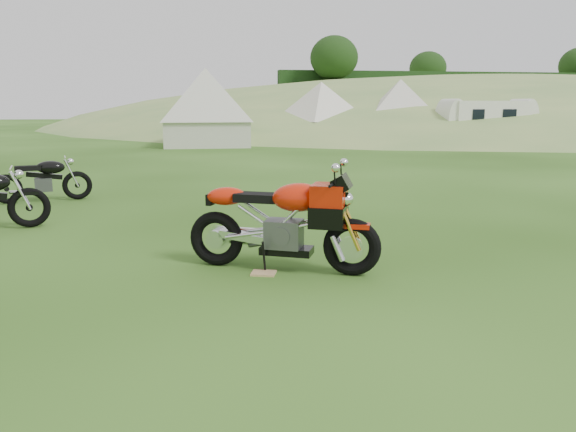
{
  "coord_description": "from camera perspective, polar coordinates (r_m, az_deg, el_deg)",
  "views": [
    {
      "loc": [
        -1.11,
        -5.26,
        1.77
      ],
      "look_at": [
        -0.12,
        0.4,
        0.61
      ],
      "focal_mm": 35.0,
      "sensor_mm": 36.0,
      "label": 1
    }
  ],
  "objects": [
    {
      "name": "plywood_board",
      "position": [
        5.95,
        -2.5,
        -5.82
      ],
      "size": [
        0.3,
        0.27,
        0.02
      ],
      "primitive_type": "cube",
      "rotation": [
        0.0,
        0.0,
        -0.31
      ],
      "color": "tan",
      "rests_on": "ground"
    },
    {
      "name": "hillside",
      "position": [
        51.78,
        19.39,
        8.85
      ],
      "size": [
        80.0,
        64.0,
        8.0
      ],
      "primitive_type": "ellipsoid",
      "color": "#648F48",
      "rests_on": "ground"
    },
    {
      "name": "sport_motorcycle",
      "position": [
        5.95,
        -0.61,
        0.07
      ],
      "size": [
        2.03,
        1.28,
        1.2
      ],
      "primitive_type": null,
      "rotation": [
        0.0,
        0.0,
        -0.42
      ],
      "color": "red",
      "rests_on": "ground"
    },
    {
      "name": "ground",
      "position": [
        5.66,
        1.94,
        -6.83
      ],
      "size": [
        120.0,
        120.0,
        0.0
      ],
      "primitive_type": "plane",
      "color": "#1F400D",
      "rests_on": "ground"
    },
    {
      "name": "tent_left",
      "position": [
        23.94,
        -8.29,
        10.61
      ],
      "size": [
        3.47,
        3.47,
        2.94
      ],
      "primitive_type": null,
      "rotation": [
        0.0,
        0.0,
        -0.02
      ],
      "color": "beige",
      "rests_on": "ground"
    },
    {
      "name": "tent_mid",
      "position": [
        27.04,
        3.37,
        10.52
      ],
      "size": [
        4.13,
        4.13,
        2.69
      ],
      "primitive_type": null,
      "rotation": [
        0.0,
        0.0,
        0.44
      ],
      "color": "silver",
      "rests_on": "ground"
    },
    {
      "name": "caravan",
      "position": [
        26.03,
        19.42,
        8.99
      ],
      "size": [
        4.09,
        1.93,
        1.89
      ],
      "primitive_type": null,
      "rotation": [
        0.0,
        0.0,
        -0.03
      ],
      "color": "white",
      "rests_on": "ground"
    },
    {
      "name": "vintage_moto_c",
      "position": [
        11.09,
        -23.72,
        3.54
      ],
      "size": [
        1.69,
        0.74,
        0.87
      ],
      "primitive_type": null,
      "rotation": [
        0.0,
        0.0,
        0.23
      ],
      "color": "black",
      "rests_on": "ground"
    },
    {
      "name": "tent_right",
      "position": [
        27.57,
        11.28,
        10.42
      ],
      "size": [
        3.77,
        3.77,
        2.77
      ],
      "primitive_type": null,
      "rotation": [
        0.0,
        0.0,
        -0.2
      ],
      "color": "beige",
      "rests_on": "ground"
    },
    {
      "name": "hedgerow",
      "position": [
        51.78,
        19.39,
        8.85
      ],
      "size": [
        36.0,
        1.2,
        8.6
      ],
      "primitive_type": null,
      "color": "black",
      "rests_on": "ground"
    }
  ]
}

